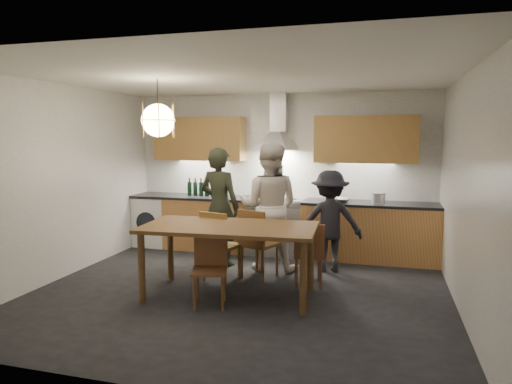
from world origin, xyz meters
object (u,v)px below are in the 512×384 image
(chair_back_left, at_px, (218,241))
(wine_bottles, at_px, (207,187))
(person_left, at_px, (220,207))
(stock_pot, at_px, (378,198))
(mixing_bowl, at_px, (342,200))
(chair_front, at_px, (210,262))
(dining_table, at_px, (229,234))
(person_mid, at_px, (269,206))
(person_right, at_px, (330,221))

(chair_back_left, bearing_deg, wine_bottles, -50.16)
(person_left, relative_size, stock_pot, 8.19)
(wine_bottles, bearing_deg, mixing_bowl, -2.77)
(chair_front, bearing_deg, dining_table, 50.57)
(person_mid, xyz_separation_m, stock_pot, (1.50, 0.83, 0.06))
(chair_back_left, bearing_deg, person_mid, -111.09)
(dining_table, xyz_separation_m, person_right, (1.02, 1.37, -0.04))
(person_mid, bearing_deg, stock_pot, -153.33)
(dining_table, bearing_deg, chair_front, -117.07)
(dining_table, relative_size, wine_bottles, 2.97)
(dining_table, relative_size, mixing_bowl, 8.06)
(stock_pot, bearing_deg, person_right, -133.25)
(stock_pot, bearing_deg, person_left, -160.44)
(dining_table, xyz_separation_m, person_left, (-0.59, 1.26, 0.11))
(dining_table, bearing_deg, wine_bottles, 114.45)
(person_mid, bearing_deg, mixing_bowl, -143.12)
(person_left, distance_m, stock_pot, 2.40)
(person_right, bearing_deg, chair_front, 42.70)
(chair_back_left, distance_m, person_left, 0.87)
(person_left, distance_m, mixing_bowl, 1.87)
(dining_table, relative_size, person_right, 1.46)
(chair_back_left, relative_size, person_mid, 0.51)
(person_left, bearing_deg, mixing_bowl, -144.38)
(person_right, bearing_deg, chair_back_left, 19.98)
(person_right, distance_m, wine_bottles, 2.30)
(dining_table, distance_m, chair_back_left, 0.65)
(person_mid, bearing_deg, person_left, -4.16)
(chair_front, relative_size, person_right, 0.59)
(dining_table, distance_m, wine_bottles, 2.42)
(chair_front, distance_m, person_right, 2.05)
(person_mid, distance_m, person_right, 0.88)
(chair_front, xyz_separation_m, mixing_bowl, (1.26, 2.31, 0.45))
(chair_front, distance_m, person_mid, 1.62)
(chair_front, xyz_separation_m, wine_bottles, (-1.00, 2.42, 0.56))
(chair_front, height_order, mixing_bowl, mixing_bowl)
(person_left, bearing_deg, chair_back_left, 120.14)
(chair_front, height_order, wine_bottles, wine_bottles)
(chair_back_left, height_order, mixing_bowl, mixing_bowl)
(person_right, bearing_deg, mixing_bowl, -112.14)
(chair_front, xyz_separation_m, person_right, (1.15, 1.67, 0.23))
(chair_back_left, bearing_deg, person_right, -133.54)
(person_left, xyz_separation_m, person_right, (1.61, 0.11, -0.16))
(chair_back_left, relative_size, person_left, 0.53)
(dining_table, height_order, chair_back_left, chair_back_left)
(chair_back_left, distance_m, person_right, 1.63)
(person_mid, xyz_separation_m, person_right, (0.85, 0.14, -0.19))
(person_left, xyz_separation_m, stock_pot, (2.26, 0.80, 0.10))
(person_mid, distance_m, wine_bottles, 1.58)
(stock_pot, bearing_deg, wine_bottles, 178.77)
(person_mid, bearing_deg, chair_back_left, 52.88)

